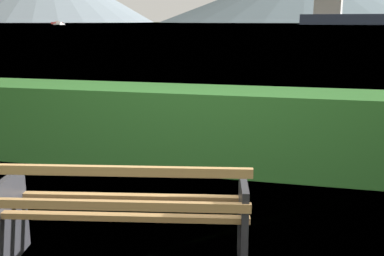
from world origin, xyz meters
name	(u,v)px	position (x,y,z in m)	size (l,w,h in m)	color
water_surface	(302,24)	(0.00, 306.64, 0.00)	(620.00, 620.00, 0.00)	#7A99A8
park_bench	(124,212)	(0.01, -0.06, 0.43)	(1.92, 0.89, 0.87)	tan
hedge_row	(198,128)	(0.00, 2.51, 0.50)	(8.97, 0.90, 0.99)	#2D6B28
cargo_ship_large	(365,15)	(29.07, 237.96, 4.34)	(71.56, 21.15, 15.53)	#2D384C
sailboat_mid	(59,24)	(-111.72, 200.53, 0.45)	(4.60, 8.51, 1.30)	silver
tender_far	(57,23)	(-137.90, 245.24, 0.70)	(7.02, 5.13, 1.91)	#B2332D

